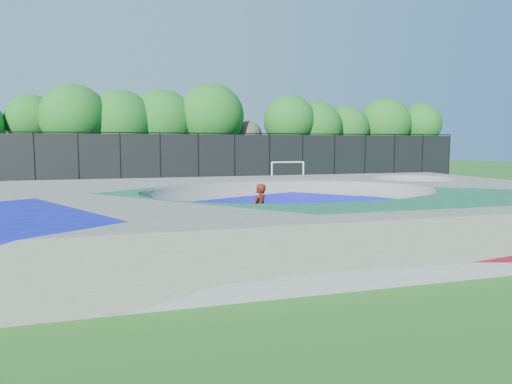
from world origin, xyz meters
TOP-DOWN VIEW (x-y plane):
  - ground at (0.00, 0.00)m, footprint 120.00×120.00m
  - skate_deck at (0.00, 0.00)m, footprint 22.00×14.00m
  - skater at (-1.68, -1.35)m, footprint 0.80×0.77m
  - skateboard at (-1.68, -1.35)m, footprint 0.76×0.64m
  - soccer_goal at (6.42, 17.71)m, footprint 2.72×0.12m
  - fence at (0.00, 21.00)m, footprint 48.09×0.09m
  - treeline at (-1.18, 25.96)m, footprint 53.62×7.27m

SIDE VIEW (x-z plane):
  - ground at x=0.00m, z-range 0.00..0.00m
  - skateboard at x=-1.68m, z-range 0.00..0.05m
  - skate_deck at x=0.00m, z-range 0.00..1.50m
  - skater at x=-1.68m, z-range 0.00..1.84m
  - soccer_goal at x=6.42m, z-range 0.34..2.13m
  - fence at x=0.00m, z-range 0.08..4.12m
  - treeline at x=-1.18m, z-range 0.76..9.38m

